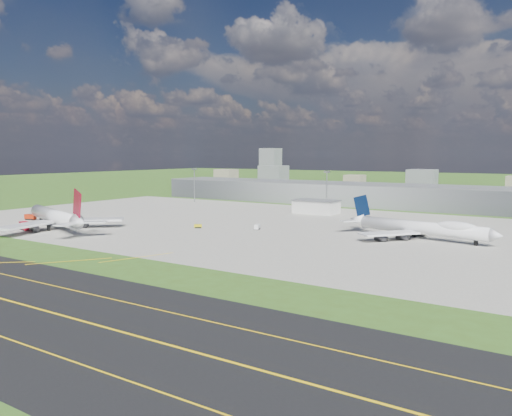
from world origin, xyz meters
The scene contains 22 objects.
ground centered at (0.00, 150.00, 0.00)m, with size 1400.00×1400.00×0.00m, color #37571B.
apron centered at (10.00, 40.00, 0.04)m, with size 360.00×190.00×0.08m, color gray.
terminal centered at (0.00, 165.00, 7.50)m, with size 300.00×42.00×15.00m, color gray.
ops_building centered at (10.00, 100.00, 4.00)m, with size 26.00×16.00×8.00m, color silver.
mast_west centered at (-100.00, 115.00, 17.71)m, with size 3.50×2.00×25.90m.
mast_center centered at (10.00, 115.00, 17.71)m, with size 3.50×2.00×25.90m.
airliner_red_twin centered at (-68.40, -27.91, 5.74)m, with size 76.21×57.91×21.57m.
airliner_blue_quad centered at (89.98, 39.01, 4.97)m, with size 68.34×53.03×17.90m.
fire_truck centered at (-78.78, -38.24, 1.94)m, with size 9.44×5.67×3.90m.
crash_tender centered at (-110.89, -14.64, 1.58)m, with size 6.55×4.60×3.16m.
tug_yellow centered at (-12.11, 11.92, 0.97)m, with size 4.35×4.06×1.87m.
van_white_near centered at (15.32, 23.73, 1.27)m, with size 3.69×5.37×2.52m.
van_white_far centered at (70.21, 33.78, 1.11)m, with size 4.48×3.10×2.17m.
bldg_far_w centered at (-220.00, 320.00, 9.00)m, with size 24.00×20.00×18.00m, color gray.
bldg_w centered at (-140.00, 300.00, 12.00)m, with size 28.00×22.00×24.00m, color slate.
bldg_cw centered at (-60.00, 340.00, 7.00)m, with size 20.00×18.00×14.00m, color gray.
bldg_c centered at (20.00, 310.00, 11.00)m, with size 26.00×20.00×22.00m, color slate.
bldg_tall_w centered at (-180.00, 360.00, 22.00)m, with size 22.00×20.00×44.00m, color slate.
tree_far_w centered at (-200.00, 270.00, 5.18)m, with size 7.20×7.20×8.80m.
tree_w centered at (-110.00, 265.00, 4.86)m, with size 6.75×6.75×8.25m.
tree_c centered at (-20.00, 280.00, 5.84)m, with size 8.10×8.10×9.90m.
tree_e centered at (70.00, 275.00, 5.51)m, with size 7.65×7.65×9.35m.
Camera 1 is at (144.98, -178.85, 36.70)m, focal length 35.00 mm.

